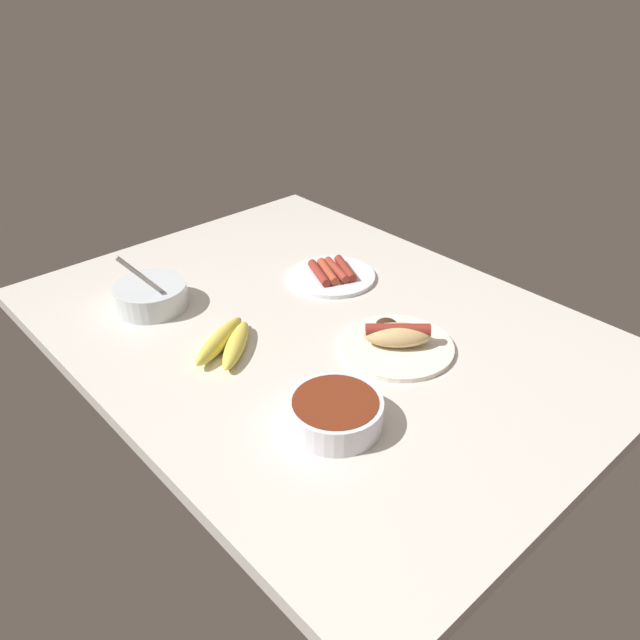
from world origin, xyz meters
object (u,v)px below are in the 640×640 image
banana_bunch (227,342)px  bowl_coleslaw (151,295)px  bowl_chili (335,412)px  plate_sausages (332,275)px  plate_hotdog_assembled (397,340)px

banana_bunch → bowl_coleslaw: (-24.69, -2.45, 1.15)cm
banana_bunch → bowl_chili: size_ratio=1.10×
plate_sausages → bowl_coleslaw: size_ratio=1.29×
plate_sausages → banana_bunch: (7.88, -35.30, 0.86)cm
bowl_chili → banana_bunch: bearing=-178.8°
bowl_chili → plate_sausages: bearing=137.4°
plate_sausages → banana_bunch: banana_bunch is taller
plate_sausages → bowl_chili: 51.25cm
plate_hotdog_assembled → bowl_chili: plate_hotdog_assembled is taller
plate_sausages → bowl_chili: size_ratio=1.28×
banana_bunch → bowl_coleslaw: size_ratio=1.11×
plate_hotdog_assembled → banana_bunch: bearing=-130.9°
plate_hotdog_assembled → bowl_coleslaw: bearing=-149.4°
banana_bunch → bowl_coleslaw: bearing=-174.3°
plate_hotdog_assembled → bowl_coleslaw: 53.72cm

